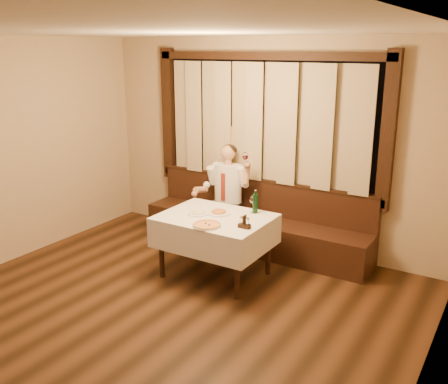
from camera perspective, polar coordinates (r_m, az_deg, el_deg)
The scene contains 10 objects.
room at distance 5.06m, azimuth -5.53°, elevation 2.93°, with size 5.01×6.01×2.81m.
banquette at distance 6.82m, azimuth 3.64°, elevation -3.92°, with size 3.20×0.61×0.94m.
dining_table at distance 5.87m, azimuth -1.02°, elevation -3.74°, with size 1.27×0.97×0.76m.
pizza at distance 5.51m, azimuth -1.97°, elevation -3.78°, with size 0.33×0.33×0.03m.
pasta_red at distance 5.91m, azimuth -0.60°, elevation -2.13°, with size 0.28×0.28×0.10m.
pasta_cream at distance 5.90m, azimuth -3.00°, elevation -2.22°, with size 0.25×0.25×0.08m.
green_bottle at distance 5.92m, azimuth 3.61°, elevation -1.28°, with size 0.06×0.06×0.28m.
table_wine_glass at distance 5.92m, azimuth 3.33°, elevation -0.95°, with size 0.08×0.08×0.21m.
cruet_caddy at distance 5.45m, azimuth 2.35°, elevation -3.61°, with size 0.14×0.07×0.15m.
seated_man at distance 6.80m, azimuth 0.18°, elevation 0.48°, with size 0.76×0.57×1.40m.
Camera 1 is at (2.98, -2.95, 2.65)m, focal length 40.00 mm.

